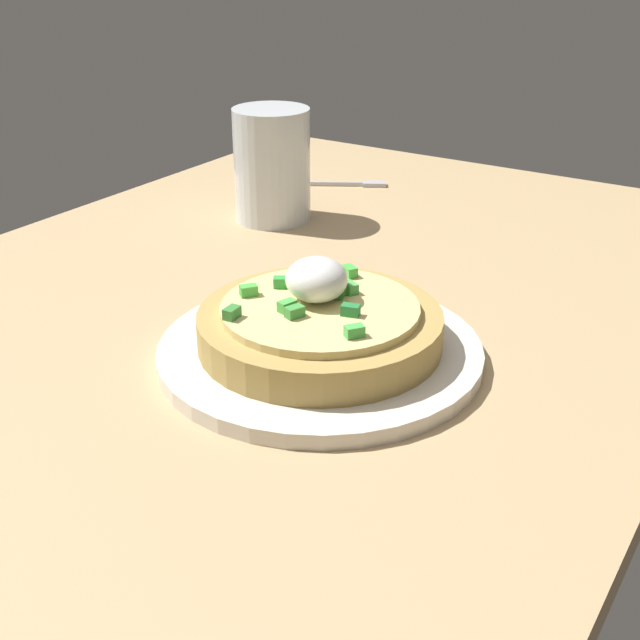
# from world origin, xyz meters

# --- Properties ---
(dining_table) EXTENTS (1.13, 0.67, 0.03)m
(dining_table) POSITION_xyz_m (0.00, 0.00, 0.01)
(dining_table) COLOR tan
(dining_table) RESTS_ON ground
(plate) EXTENTS (0.24, 0.24, 0.01)m
(plate) POSITION_xyz_m (-0.01, -0.09, 0.03)
(plate) COLOR silver
(plate) RESTS_ON dining_table
(pizza) EXTENTS (0.18, 0.18, 0.06)m
(pizza) POSITION_xyz_m (-0.01, -0.09, 0.06)
(pizza) COLOR tan
(pizza) RESTS_ON plate
(cup_far) EXTENTS (0.08, 0.08, 0.12)m
(cup_far) POSITION_xyz_m (0.23, 0.13, 0.08)
(cup_far) COLOR silver
(cup_far) RESTS_ON dining_table
(fork) EXTENTS (0.06, 0.09, 0.00)m
(fork) POSITION_xyz_m (0.39, 0.12, 0.03)
(fork) COLOR #B7B7BC
(fork) RESTS_ON dining_table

